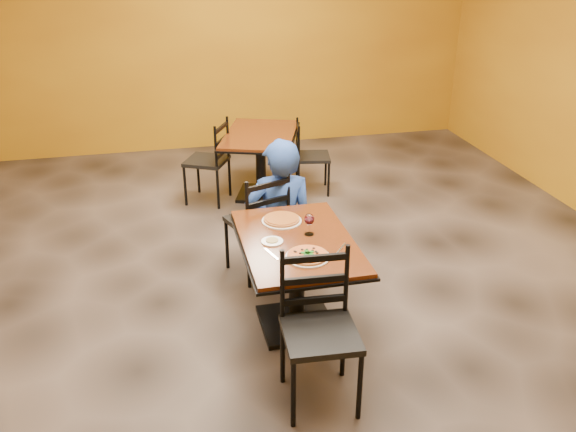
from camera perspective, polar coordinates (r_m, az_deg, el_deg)
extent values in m
cube|color=black|center=(5.25, -0.50, -7.03)|extent=(7.00, 8.00, 0.01)
cube|color=#BD8615|center=(8.49, -6.62, 16.22)|extent=(7.00, 0.01, 3.00)
cube|color=#59210E|center=(4.46, 0.85, -2.38)|extent=(0.80, 1.20, 0.03)
cube|color=black|center=(4.47, 0.85, -2.66)|extent=(0.83, 1.23, 0.02)
cylinder|color=black|center=(4.64, 0.82, -6.37)|extent=(0.12, 0.12, 0.66)
cube|color=black|center=(4.83, 0.79, -9.91)|extent=(0.55, 0.55, 0.04)
cube|color=#59210E|center=(6.85, -2.61, 7.61)|extent=(1.08, 1.31, 0.03)
cube|color=black|center=(6.85, -2.61, 7.42)|extent=(1.12, 1.35, 0.02)
cylinder|color=black|center=(6.96, -2.56, 4.75)|extent=(0.11, 0.11, 0.66)
cube|color=black|center=(7.09, -2.50, 2.09)|extent=(0.66, 0.66, 0.04)
imported|color=navy|center=(5.30, -0.75, 0.88)|extent=(0.64, 0.45, 1.24)
cylinder|color=white|center=(4.21, 1.84, -3.84)|extent=(0.31, 0.31, 0.01)
cylinder|color=#920A0B|center=(4.21, 1.85, -3.65)|extent=(0.28, 0.28, 0.02)
cylinder|color=white|center=(4.72, -0.60, -0.45)|extent=(0.31, 0.31, 0.01)
cylinder|color=#B35F22|center=(4.72, -0.60, -0.28)|extent=(0.28, 0.28, 0.02)
cylinder|color=white|center=(4.42, -1.49, -2.38)|extent=(0.16, 0.16, 0.01)
cylinder|color=tan|center=(4.41, -1.49, -2.28)|extent=(0.09, 0.09, 0.01)
cube|color=silver|center=(4.26, -1.56, -3.56)|extent=(0.07, 0.19, 0.00)
cube|color=silver|center=(4.33, 4.91, -3.11)|extent=(0.14, 0.17, 0.00)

